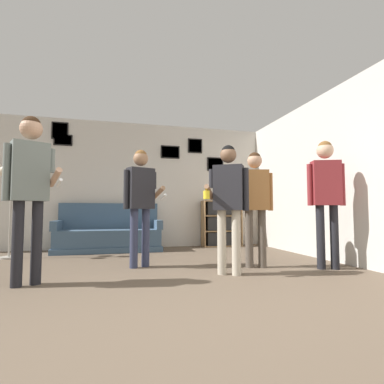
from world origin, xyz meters
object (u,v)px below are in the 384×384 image
at_px(floor_lamp, 12,179).
at_px(person_spectator_near_bookshelf, 255,197).
at_px(couch, 109,235).
at_px(person_spectator_far_right, 326,189).
at_px(drinking_cup, 217,198).
at_px(person_player_foreground_left, 30,179).
at_px(person_watcher_holding_cup, 228,195).
at_px(person_player_foreground_center, 140,195).
at_px(bookshelf, 222,223).

xyz_separation_m(floor_lamp, person_spectator_near_bookshelf, (3.59, -1.74, -0.33)).
bearing_deg(couch, floor_lamp, -159.76).
distance_m(person_spectator_far_right, drinking_cup, 2.92).
distance_m(person_player_foreground_left, person_watcher_holding_cup, 2.25).
relative_size(couch, person_watcher_holding_cup, 1.26).
bearing_deg(couch, drinking_cup, 4.70).
distance_m(person_spectator_near_bookshelf, drinking_cup, 2.53).
bearing_deg(person_player_foreground_center, person_player_foreground_left, -148.55).
bearing_deg(person_spectator_near_bookshelf, person_spectator_far_right, -21.55).
height_order(person_player_foreground_left, person_spectator_near_bookshelf, person_player_foreground_left).
height_order(person_player_foreground_center, person_spectator_far_right, person_spectator_far_right).
bearing_deg(couch, person_player_foreground_center, -76.70).
height_order(couch, bookshelf, bookshelf).
distance_m(bookshelf, drinking_cup, 0.57).
bearing_deg(person_spectator_near_bookshelf, person_player_foreground_left, -172.96).
bearing_deg(bookshelf, person_watcher_holding_cup, -108.27).
bearing_deg(couch, person_spectator_near_bookshelf, -49.07).
bearing_deg(drinking_cup, person_spectator_near_bookshelf, -97.04).
height_order(couch, drinking_cup, drinking_cup).
bearing_deg(person_player_foreground_center, couch, 103.30).
height_order(person_watcher_holding_cup, person_spectator_near_bookshelf, person_spectator_near_bookshelf).
bearing_deg(person_watcher_holding_cup, floor_lamp, 145.46).
bearing_deg(floor_lamp, person_spectator_near_bookshelf, -25.82).
distance_m(bookshelf, person_spectator_far_right, 2.96).
relative_size(couch, drinking_cup, 17.75).
distance_m(bookshelf, person_player_foreground_center, 2.93).
xyz_separation_m(person_spectator_near_bookshelf, person_spectator_far_right, (0.89, -0.35, 0.10)).
xyz_separation_m(floor_lamp, person_player_foreground_center, (2.03, -1.33, -0.30)).
xyz_separation_m(person_player_foreground_left, person_watcher_holding_cup, (2.25, -0.02, -0.15)).
distance_m(person_spectator_near_bookshelf, person_spectator_far_right, 0.96).
bearing_deg(bookshelf, person_player_foreground_left, -138.23).
xyz_separation_m(couch, floor_lamp, (-1.58, -0.58, 1.01)).
bearing_deg(drinking_cup, floor_lamp, -168.79).
height_order(floor_lamp, person_watcher_holding_cup, floor_lamp).
bearing_deg(person_spectator_far_right, bookshelf, 99.46).
bearing_deg(bookshelf, person_spectator_far_right, -80.54).
xyz_separation_m(person_spectator_near_bookshelf, drinking_cup, (0.31, 2.51, 0.09)).
relative_size(person_player_foreground_center, person_watcher_holding_cup, 1.03).
bearing_deg(person_spectator_far_right, drinking_cup, 101.38).
xyz_separation_m(bookshelf, person_player_foreground_left, (-3.20, -2.86, 0.62)).
bearing_deg(person_player_foreground_center, person_watcher_holding_cup, -37.02).
distance_m(bookshelf, person_spectator_near_bookshelf, 2.59).
distance_m(bookshelf, person_player_foreground_left, 4.33).
height_order(couch, person_spectator_near_bookshelf, person_spectator_near_bookshelf).
relative_size(person_player_foreground_center, drinking_cup, 14.50).
relative_size(bookshelf, person_watcher_holding_cup, 0.63).
height_order(couch, person_player_foreground_left, person_player_foreground_left).
relative_size(person_player_foreground_left, person_player_foreground_center, 1.09).
distance_m(floor_lamp, person_player_foreground_left, 2.24).
relative_size(person_watcher_holding_cup, person_spectator_near_bookshelf, 1.00).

